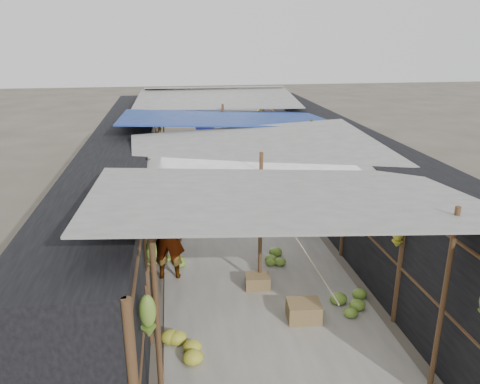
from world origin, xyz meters
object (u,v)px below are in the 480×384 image
vendor_elderly (167,236)px  vendor_seated (255,179)px  crate_near (257,282)px  black_basin (245,174)px  shopper_blue (201,168)px

vendor_elderly → vendor_seated: bearing=-109.3°
crate_near → black_basin: bearing=88.2°
vendor_seated → crate_near: bearing=-21.8°
crate_near → black_basin: 7.30m
black_basin → vendor_elderly: 7.09m
crate_near → vendor_elderly: 1.92m
shopper_blue → vendor_seated: 1.65m
shopper_blue → vendor_seated: shopper_blue is taller
shopper_blue → vendor_seated: size_ratio=1.73×
black_basin → vendor_seated: size_ratio=0.57×
vendor_elderly → shopper_blue: (0.97, 5.01, -0.07)m
crate_near → shopper_blue: size_ratio=0.28×
black_basin → vendor_elderly: size_ratio=0.30×
crate_near → vendor_seated: 5.51m
crate_near → shopper_blue: 5.76m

